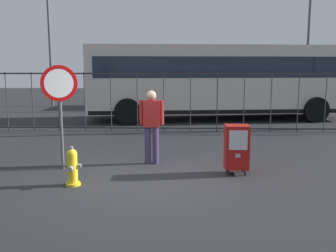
{
  "coord_description": "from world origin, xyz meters",
  "views": [
    {
      "loc": [
        0.59,
        -7.02,
        2.22
      ],
      "look_at": [
        0.3,
        1.2,
        0.9
      ],
      "focal_mm": 40.43,
      "sensor_mm": 36.0,
      "label": 1
    }
  ],
  "objects_px": {
    "pedestrian": "(152,123)",
    "street_light_far_right": "(310,15)",
    "fire_hydrant": "(72,167)",
    "bus_near": "(217,78)",
    "street_light_near_left": "(49,23)",
    "bus_far": "(275,75)",
    "newspaper_box_primary": "(237,147)",
    "stop_sign": "(60,95)"
  },
  "relations": [
    {
      "from": "pedestrian",
      "to": "street_light_far_right",
      "type": "distance_m",
      "value": 14.1
    },
    {
      "from": "fire_hydrant",
      "to": "pedestrian",
      "type": "relative_size",
      "value": 0.45
    },
    {
      "from": "bus_near",
      "to": "street_light_near_left",
      "type": "height_order",
      "value": "street_light_near_left"
    },
    {
      "from": "pedestrian",
      "to": "bus_far",
      "type": "height_order",
      "value": "bus_far"
    },
    {
      "from": "fire_hydrant",
      "to": "street_light_near_left",
      "type": "height_order",
      "value": "street_light_near_left"
    },
    {
      "from": "newspaper_box_primary",
      "to": "street_light_far_right",
      "type": "distance_m",
      "value": 14.06
    },
    {
      "from": "bus_near",
      "to": "street_light_near_left",
      "type": "distance_m",
      "value": 10.2
    },
    {
      "from": "pedestrian",
      "to": "street_light_near_left",
      "type": "relative_size",
      "value": 0.21
    },
    {
      "from": "bus_far",
      "to": "street_light_far_right",
      "type": "distance_m",
      "value": 3.43
    },
    {
      "from": "fire_hydrant",
      "to": "bus_far",
      "type": "relative_size",
      "value": 0.07
    },
    {
      "from": "fire_hydrant",
      "to": "street_light_far_right",
      "type": "xyz_separation_m",
      "value": [
        8.49,
        13.2,
        4.38
      ]
    },
    {
      "from": "newspaper_box_primary",
      "to": "pedestrian",
      "type": "relative_size",
      "value": 0.61
    },
    {
      "from": "pedestrian",
      "to": "bus_far",
      "type": "bearing_deg",
      "value": 65.16
    },
    {
      "from": "bus_far",
      "to": "fire_hydrant",
      "type": "bearing_deg",
      "value": -117.05
    },
    {
      "from": "fire_hydrant",
      "to": "pedestrian",
      "type": "height_order",
      "value": "pedestrian"
    },
    {
      "from": "pedestrian",
      "to": "street_light_far_right",
      "type": "bearing_deg",
      "value": 58.31
    },
    {
      "from": "stop_sign",
      "to": "bus_near",
      "type": "xyz_separation_m",
      "value": [
        4.05,
        7.87,
        0.11
      ]
    },
    {
      "from": "fire_hydrant",
      "to": "bus_near",
      "type": "bearing_deg",
      "value": 68.64
    },
    {
      "from": "pedestrian",
      "to": "street_light_far_right",
      "type": "relative_size",
      "value": 0.2
    },
    {
      "from": "newspaper_box_primary",
      "to": "street_light_far_right",
      "type": "relative_size",
      "value": 0.12
    },
    {
      "from": "fire_hydrant",
      "to": "stop_sign",
      "type": "relative_size",
      "value": 0.33
    },
    {
      "from": "bus_far",
      "to": "newspaper_box_primary",
      "type": "bearing_deg",
      "value": -106.77
    },
    {
      "from": "newspaper_box_primary",
      "to": "street_light_far_right",
      "type": "height_order",
      "value": "street_light_far_right"
    },
    {
      "from": "newspaper_box_primary",
      "to": "stop_sign",
      "type": "relative_size",
      "value": 0.46
    },
    {
      "from": "stop_sign",
      "to": "street_light_near_left",
      "type": "xyz_separation_m",
      "value": [
        -4.52,
        12.66,
        2.86
      ]
    },
    {
      "from": "bus_far",
      "to": "street_light_near_left",
      "type": "height_order",
      "value": "street_light_near_left"
    },
    {
      "from": "stop_sign",
      "to": "pedestrian",
      "type": "height_order",
      "value": "stop_sign"
    },
    {
      "from": "bus_near",
      "to": "street_light_near_left",
      "type": "bearing_deg",
      "value": 144.29
    },
    {
      "from": "pedestrian",
      "to": "bus_near",
      "type": "relative_size",
      "value": 0.16
    },
    {
      "from": "street_light_near_left",
      "to": "street_light_far_right",
      "type": "xyz_separation_m",
      "value": [
        13.55,
        -0.57,
        0.28
      ]
    },
    {
      "from": "fire_hydrant",
      "to": "pedestrian",
      "type": "distance_m",
      "value": 2.21
    },
    {
      "from": "newspaper_box_primary",
      "to": "street_light_near_left",
      "type": "relative_size",
      "value": 0.13
    },
    {
      "from": "newspaper_box_primary",
      "to": "stop_sign",
      "type": "xyz_separation_m",
      "value": [
        -3.7,
        0.24,
        1.03
      ]
    },
    {
      "from": "bus_far",
      "to": "street_light_far_right",
      "type": "relative_size",
      "value": 1.27
    },
    {
      "from": "stop_sign",
      "to": "street_light_far_right",
      "type": "height_order",
      "value": "street_light_far_right"
    },
    {
      "from": "newspaper_box_primary",
      "to": "stop_sign",
      "type": "height_order",
      "value": "stop_sign"
    },
    {
      "from": "bus_near",
      "to": "street_light_far_right",
      "type": "xyz_separation_m",
      "value": [
        4.98,
        4.22,
        3.02
      ]
    },
    {
      "from": "newspaper_box_primary",
      "to": "bus_far",
      "type": "bearing_deg",
      "value": 73.45
    },
    {
      "from": "fire_hydrant",
      "to": "bus_far",
      "type": "xyz_separation_m",
      "value": [
        7.04,
        13.92,
        1.36
      ]
    },
    {
      "from": "street_light_near_left",
      "to": "fire_hydrant",
      "type": "bearing_deg",
      "value": -69.83
    },
    {
      "from": "street_light_far_right",
      "to": "pedestrian",
      "type": "bearing_deg",
      "value": -121.69
    },
    {
      "from": "fire_hydrant",
      "to": "newspaper_box_primary",
      "type": "relative_size",
      "value": 0.73
    }
  ]
}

